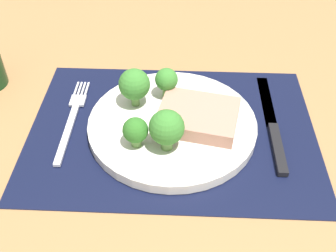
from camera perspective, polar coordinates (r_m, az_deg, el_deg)
name	(u,v)px	position (r cm, az deg, el deg)	size (l,w,h in cm)	color
ground_plane	(172,137)	(63.77, 0.58, -1.56)	(140.00, 110.00, 3.00)	#996D42
placemat	(172,129)	(62.63, 0.59, -0.48)	(43.31, 31.23, 0.30)	black
plate	(172,125)	(61.99, 0.59, 0.16)	(25.32, 25.32, 1.60)	silver
steak	(198,118)	(60.47, 4.18, 1.17)	(11.49, 9.19, 2.24)	tan
broccoli_back_left	(135,131)	(56.15, -4.54, -0.66)	(3.60, 3.60, 4.57)	#6B994C
broccoli_center	(167,128)	(54.86, -0.19, -0.27)	(4.88, 4.88, 6.26)	#5B8942
broccoli_front_edge	(134,85)	(62.32, -4.70, 5.74)	(4.81, 4.81, 6.28)	#5B8942
broccoli_near_steak	(166,80)	(64.19, -0.22, 6.40)	(3.61, 3.61, 5.05)	#6B994C
fork	(72,118)	(65.66, -13.19, 1.05)	(2.40, 19.20, 0.50)	silver
knife	(273,128)	(64.23, 14.41, -0.26)	(1.80, 23.00, 0.80)	black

